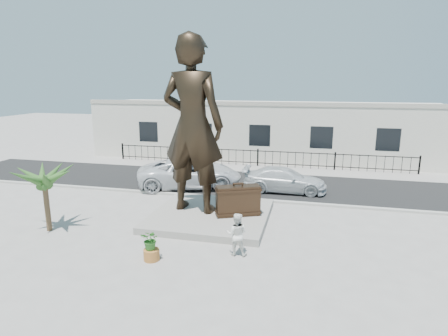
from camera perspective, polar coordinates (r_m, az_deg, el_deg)
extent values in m
plane|color=#9E9991|center=(15.96, -1.69, -9.67)|extent=(100.00, 100.00, 0.00)
cube|color=black|center=(23.37, 3.42, -2.23)|extent=(40.00, 7.00, 0.01)
cube|color=#A5A399|center=(20.05, 1.66, -4.66)|extent=(40.00, 0.25, 0.12)
cube|color=#9E9991|center=(27.20, 4.90, -0.05)|extent=(40.00, 2.50, 0.02)
cube|color=gray|center=(17.38, -2.00, -7.20)|extent=(5.20, 5.20, 0.30)
cube|color=black|center=(27.84, 5.17, 1.50)|extent=(22.00, 0.10, 1.20)
cube|color=silver|center=(31.69, 6.34, 5.82)|extent=(28.00, 7.00, 4.40)
imported|color=black|center=(16.83, -4.80, 6.47)|extent=(3.09, 2.23, 7.89)
cube|color=#322115|center=(16.74, 2.14, -4.99)|extent=(2.01, 1.35, 1.36)
imported|color=white|center=(13.70, 1.94, -10.05)|extent=(0.82, 0.66, 1.59)
imported|color=silver|center=(22.24, -5.19, -0.80)|extent=(6.63, 4.59, 1.68)
imported|color=silver|center=(21.61, 9.21, -1.78)|extent=(4.73, 2.01, 1.36)
imported|color=#FD470D|center=(28.55, -6.38, 2.45)|extent=(1.24, 0.78, 1.83)
cylinder|color=#A7652C|center=(13.79, -10.98, -12.84)|extent=(0.56, 0.56, 0.40)
imported|color=#286320|center=(13.56, -11.09, -10.69)|extent=(0.72, 0.65, 0.73)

